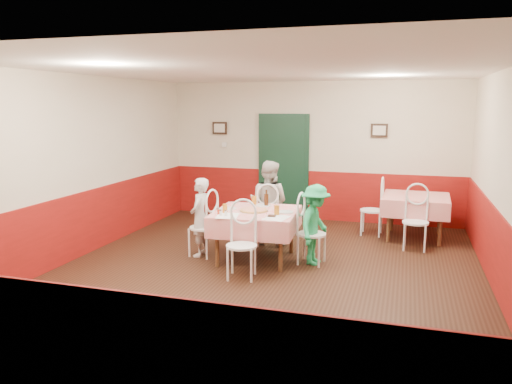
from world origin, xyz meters
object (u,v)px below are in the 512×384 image
(chair_left, at_px, (203,228))
(chair_far, at_px, (268,219))
(main_table, at_px, (256,236))
(diner_left, at_px, (200,217))
(wallet, at_px, (272,216))
(diner_far, at_px, (268,203))
(chair_right, at_px, (312,234))
(chair_second_a, at_px, (372,210))
(chair_second_b, at_px, (416,222))
(diner_right, at_px, (315,225))
(glass_a, at_px, (225,208))
(pizza, at_px, (254,210))
(glass_b, at_px, (277,210))
(chair_near, at_px, (241,246))
(glass_c, at_px, (254,201))
(second_table, at_px, (415,217))
(beer_bottle, at_px, (266,199))

(chair_left, distance_m, chair_far, 1.20)
(main_table, bearing_deg, diner_left, -176.58)
(wallet, height_order, diner_far, diner_far)
(chair_left, height_order, chair_right, same)
(wallet, xyz_separation_m, diner_far, (-0.39, 1.20, -0.06))
(chair_right, height_order, chair_second_a, same)
(chair_second_b, xyz_separation_m, diner_right, (-1.43, -1.22, 0.15))
(glass_a, distance_m, wallet, 0.74)
(main_table, height_order, diner_far, diner_far)
(pizza, distance_m, wallet, 0.45)
(chair_left, bearing_deg, diner_far, 149.05)
(main_table, relative_size, chair_far, 1.36)
(glass_b, bearing_deg, diner_far, 111.42)
(chair_near, relative_size, wallet, 8.18)
(chair_far, distance_m, glass_c, 0.59)
(chair_left, height_order, pizza, chair_left)
(diner_left, bearing_deg, main_table, 89.03)
(second_table, distance_m, glass_c, 3.00)
(glass_a, xyz_separation_m, glass_b, (0.77, 0.08, 0.00))
(diner_far, bearing_deg, pizza, 99.62)
(glass_c, bearing_deg, glass_a, -110.21)
(second_table, distance_m, glass_a, 3.59)
(beer_bottle, xyz_separation_m, diner_right, (0.85, -0.33, -0.28))
(chair_near, height_order, chair_second_a, same)
(glass_c, height_order, diner_far, diner_far)
(glass_a, bearing_deg, chair_second_a, 48.96)
(glass_c, bearing_deg, main_table, -69.10)
(chair_left, bearing_deg, diner_right, 102.42)
(chair_near, bearing_deg, second_table, 43.06)
(glass_b, bearing_deg, second_table, 48.23)
(chair_second_b, bearing_deg, beer_bottle, -156.44)
(wallet, bearing_deg, chair_far, 104.93)
(glass_b, relative_size, wallet, 1.28)
(beer_bottle, relative_size, wallet, 2.17)
(main_table, xyz_separation_m, glass_b, (0.37, -0.17, 0.46))
(chair_right, height_order, pizza, chair_right)
(main_table, relative_size, second_table, 1.09)
(chair_second_a, distance_m, diner_far, 2.00)
(chair_left, bearing_deg, chair_right, 102.42)
(second_table, xyz_separation_m, chair_far, (-2.38, -1.18, 0.08))
(glass_c, bearing_deg, chair_right, -19.76)
(chair_far, distance_m, glass_b, 1.17)
(chair_left, xyz_separation_m, diner_left, (-0.05, -0.00, 0.17))
(main_table, bearing_deg, glass_b, -25.45)
(chair_right, relative_size, wallet, 8.18)
(chair_near, xyz_separation_m, glass_c, (-0.21, 1.26, 0.38))
(glass_b, height_order, diner_left, diner_left)
(beer_bottle, bearing_deg, pizza, -100.82)
(glass_a, bearing_deg, chair_left, 155.17)
(chair_right, xyz_separation_m, chair_second_a, (0.73, 1.97, 0.00))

